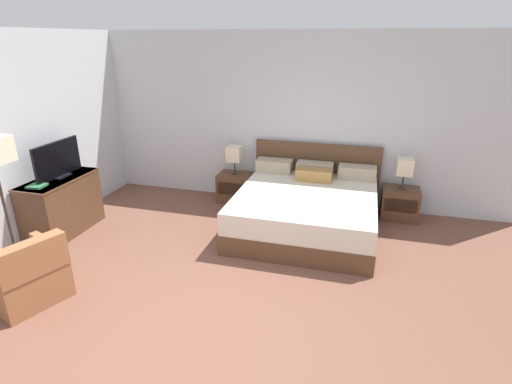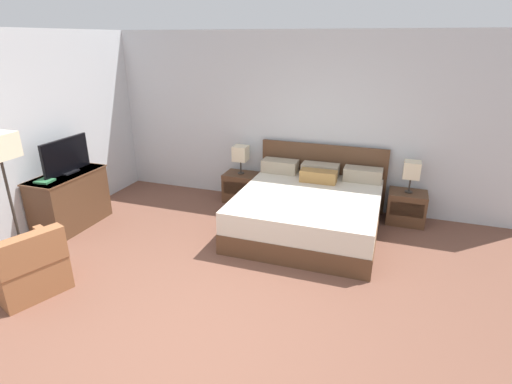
# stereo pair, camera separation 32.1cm
# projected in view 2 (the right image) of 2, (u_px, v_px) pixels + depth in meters

# --- Properties ---
(ground_plane) EXTENTS (10.96, 10.96, 0.00)m
(ground_plane) POSITION_uv_depth(u_px,v_px,m) (187.00, 342.00, 3.68)
(ground_plane) COLOR brown
(wall_back) EXTENTS (7.32, 0.06, 2.75)m
(wall_back) POSITION_uv_depth(u_px,v_px,m) (292.00, 121.00, 6.43)
(wall_back) COLOR silver
(wall_back) RESTS_ON ground
(wall_left) EXTENTS (0.06, 5.45, 2.75)m
(wall_left) POSITION_uv_depth(u_px,v_px,m) (34.00, 135.00, 5.48)
(wall_left) COLOR silver
(wall_left) RESTS_ON ground
(bed) EXTENTS (2.01, 2.06, 1.05)m
(bed) POSITION_uv_depth(u_px,v_px,m) (309.00, 210.00, 5.72)
(bed) COLOR brown
(bed) RESTS_ON ground
(nightstand_left) EXTENTS (0.55, 0.42, 0.49)m
(nightstand_left) POSITION_uv_depth(u_px,v_px,m) (241.00, 187.00, 6.81)
(nightstand_left) COLOR brown
(nightstand_left) RESTS_ON ground
(nightstand_right) EXTENTS (0.55, 0.42, 0.49)m
(nightstand_right) POSITION_uv_depth(u_px,v_px,m) (406.00, 207.00, 5.99)
(nightstand_right) COLOR brown
(nightstand_right) RESTS_ON ground
(table_lamp_left) EXTENTS (0.23, 0.23, 0.48)m
(table_lamp_left) POSITION_uv_depth(u_px,v_px,m) (241.00, 154.00, 6.59)
(table_lamp_left) COLOR #332D28
(table_lamp_left) RESTS_ON nightstand_left
(table_lamp_right) EXTENTS (0.23, 0.23, 0.48)m
(table_lamp_right) POSITION_uv_depth(u_px,v_px,m) (412.00, 170.00, 5.78)
(table_lamp_right) COLOR #332D28
(table_lamp_right) RESTS_ON nightstand_right
(dresser) EXTENTS (0.53, 1.13, 0.81)m
(dresser) POSITION_uv_depth(u_px,v_px,m) (70.00, 200.00, 5.82)
(dresser) COLOR brown
(dresser) RESTS_ON ground
(tv) EXTENTS (0.18, 0.84, 0.50)m
(tv) POSITION_uv_depth(u_px,v_px,m) (66.00, 156.00, 5.64)
(tv) COLOR black
(tv) RESTS_ON dresser
(book_red_cover) EXTENTS (0.23, 0.21, 0.03)m
(book_red_cover) POSITION_uv_depth(u_px,v_px,m) (45.00, 181.00, 5.35)
(book_red_cover) COLOR #2D7042
(book_red_cover) RESTS_ON dresser
(armchair_by_window) EXTENTS (0.89, 0.88, 0.76)m
(armchair_by_window) POSITION_uv_depth(u_px,v_px,m) (27.00, 268.00, 4.33)
(armchair_by_window) COLOR #935B38
(armchair_by_window) RESTS_ON ground
(floor_lamp) EXTENTS (0.33, 0.33, 1.65)m
(floor_lamp) POSITION_uv_depth(u_px,v_px,m) (0.00, 156.00, 4.44)
(floor_lamp) COLOR #332D28
(floor_lamp) RESTS_ON ground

